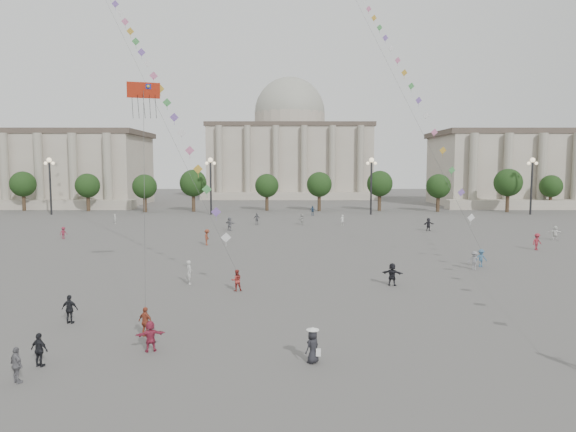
{
  "coord_description": "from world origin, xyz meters",
  "views": [
    {
      "loc": [
        -0.63,
        -25.85,
        9.05
      ],
      "look_at": [
        -0.6,
        12.0,
        5.37
      ],
      "focal_mm": 32.0,
      "sensor_mm": 36.0,
      "label": 1
    }
  ],
  "objects": [
    {
      "name": "hall_central",
      "position": [
        0.0,
        129.22,
        14.23
      ],
      "size": [
        48.3,
        34.3,
        35.5
      ],
      "color": "#A49889",
      "rests_on": "ground"
    },
    {
      "name": "person_crowd_10",
      "position": [
        -28.03,
        55.09,
        0.75
      ],
      "size": [
        0.54,
        0.64,
        1.5
      ],
      "primitive_type": "imported",
      "rotation": [
        0.0,
        0.0,
        1.96
      ],
      "color": "silver",
      "rests_on": "ground"
    },
    {
      "name": "person_crowd_12",
      "position": [
        -8.81,
        46.01,
        0.97
      ],
      "size": [
        1.77,
        1.56,
        1.94
      ],
      "primitive_type": "imported",
      "rotation": [
        0.0,
        0.0,
        2.48
      ],
      "color": "slate",
      "rests_on": "ground"
    },
    {
      "name": "hat_person",
      "position": [
        0.53,
        -2.93,
        0.83
      ],
      "size": [
        0.89,
        0.88,
        1.69
      ],
      "color": "black",
      "rests_on": "ground"
    },
    {
      "name": "person_crowd_7",
      "position": [
        32.24,
        36.57,
        0.9
      ],
      "size": [
        1.75,
        1.0,
        1.79
      ],
      "primitive_type": "imported",
      "rotation": [
        0.0,
        0.0,
        2.84
      ],
      "color": "white",
      "rests_on": "ground"
    },
    {
      "name": "person_crowd_3",
      "position": [
        7.32,
        12.48,
        0.87
      ],
      "size": [
        1.69,
        1.0,
        1.74
      ],
      "primitive_type": "imported",
      "rotation": [
        0.0,
        0.0,
        2.82
      ],
      "color": "black",
      "rests_on": "ground"
    },
    {
      "name": "person_crowd_16",
      "position": [
        -5.41,
        53.07,
        0.91
      ],
      "size": [
        1.08,
        0.46,
        1.82
      ],
      "primitive_type": "imported",
      "rotation": [
        0.0,
        0.0,
        0.02
      ],
      "color": "slate",
      "rests_on": "ground"
    },
    {
      "name": "kite_train_west",
      "position": [
        -17.08,
        28.51,
        22.74
      ],
      "size": [
        24.51,
        33.3,
        56.99
      ],
      "color": "#3F3F3F",
      "rests_on": "ground"
    },
    {
      "name": "person_crowd_9",
      "position": [
        19.16,
        45.61,
        0.91
      ],
      "size": [
        1.78,
        1.07,
        1.82
      ],
      "primitive_type": "imported",
      "rotation": [
        0.0,
        0.0,
        0.34
      ],
      "color": "black",
      "rests_on": "ground"
    },
    {
      "name": "tourist_3",
      "position": [
        -11.96,
        -5.14,
        0.78
      ],
      "size": [
        0.95,
        0.85,
        1.55
      ],
      "primitive_type": "imported",
      "rotation": [
        0.0,
        0.0,
        2.49
      ],
      "color": "slate",
      "rests_on": "ground"
    },
    {
      "name": "person_crowd_8",
      "position": [
        26.41,
        29.12,
        0.91
      ],
      "size": [
        1.35,
        1.08,
        1.82
      ],
      "primitive_type": "imported",
      "rotation": [
        0.0,
        0.0,
        0.4
      ],
      "color": "maroon",
      "rests_on": "ground"
    },
    {
      "name": "tree_row",
      "position": [
        0.0,
        78.0,
        5.39
      ],
      "size": [
        137.12,
        5.12,
        8.0
      ],
      "color": "#38291C",
      "rests_on": "ground"
    },
    {
      "name": "person_crowd_6",
      "position": [
        15.73,
        18.43,
        0.83
      ],
      "size": [
        1.22,
        0.96,
        1.66
      ],
      "primitive_type": "imported",
      "rotation": [
        0.0,
        0.0,
        5.92
      ],
      "color": "slate",
      "rests_on": "ground"
    },
    {
      "name": "person_crowd_2",
      "position": [
        -28.66,
        37.69,
        0.76
      ],
      "size": [
        1.06,
        1.11,
        1.52
      ],
      "primitive_type": "imported",
      "rotation": [
        0.0,
        0.0,
        0.88
      ],
      "color": "maroon",
      "rests_on": "ground"
    },
    {
      "name": "lamp_post_mid_east",
      "position": [
        15.0,
        70.0,
        7.35
      ],
      "size": [
        2.0,
        0.9,
        10.65
      ],
      "color": "#262628",
      "rests_on": "ground"
    },
    {
      "name": "kite_flyer_1",
      "position": [
        16.82,
        19.72,
        0.81
      ],
      "size": [
        1.09,
        0.7,
        1.61
      ],
      "primitive_type": "imported",
      "rotation": [
        0.0,
        0.0,
        0.1
      ],
      "color": "#385E7F",
      "rests_on": "ground"
    },
    {
      "name": "kite_train_mid",
      "position": [
        10.94,
        40.38,
        25.62
      ],
      "size": [
        11.65,
        38.49,
        59.98
      ],
      "color": "#3F3F3F",
      "rests_on": "ground"
    },
    {
      "name": "dragon_kite",
      "position": [
        -10.47,
        9.79,
        13.44
      ],
      "size": [
        2.29,
        5.16,
        15.75
      ],
      "color": "red",
      "rests_on": "ground"
    },
    {
      "name": "person_crowd_17",
      "position": [
        -9.89,
        32.51,
        0.93
      ],
      "size": [
        0.74,
        1.23,
        1.85
      ],
      "primitive_type": "imported",
      "rotation": [
        0.0,
        0.0,
        1.53
      ],
      "color": "brown",
      "rests_on": "ground"
    },
    {
      "name": "person_crowd_4",
      "position": [
        1.55,
        53.25,
        0.84
      ],
      "size": [
        1.15,
        1.61,
        1.67
      ],
      "primitive_type": "imported",
      "rotation": [
        0.0,
        0.0,
        4.24
      ],
      "color": "#AEAFAA",
      "rests_on": "ground"
    },
    {
      "name": "ground",
      "position": [
        0.0,
        0.0,
        0.0
      ],
      "size": [
        360.0,
        360.0,
        0.0
      ],
      "primitive_type": "plane",
      "color": "#524F4D",
      "rests_on": "ground"
    },
    {
      "name": "tourist_0",
      "position": [
        -8.18,
        0.71,
        0.81
      ],
      "size": [
        1.02,
        0.79,
        1.62
      ],
      "primitive_type": "imported",
      "rotation": [
        0.0,
        0.0,
        2.65
      ],
      "color": "#963F29",
      "rests_on": "ground"
    },
    {
      "name": "lamp_post_far_west",
      "position": [
        -45.0,
        70.0,
        7.35
      ],
      "size": [
        2.0,
        0.9,
        10.65
      ],
      "color": "#262628",
      "rests_on": "ground"
    },
    {
      "name": "tourist_4",
      "position": [
        -13.19,
        3.04,
        0.84
      ],
      "size": [
        1.02,
        0.53,
        1.67
      ],
      "primitive_type": "imported",
      "rotation": [
        0.0,
        0.0,
        3.02
      ],
      "color": "black",
      "rests_on": "ground"
    },
    {
      "name": "tourist_1",
      "position": [
        -11.85,
        -3.37,
        0.78
      ],
      "size": [
        0.99,
        0.67,
        1.56
      ],
      "primitive_type": "imported",
      "rotation": [
        0.0,
        0.0,
        2.8
      ],
      "color": "black",
      "rests_on": "ground"
    },
    {
      "name": "kite_flyer_0",
      "position": [
        -4.35,
        10.8,
        0.79
      ],
      "size": [
        0.91,
        0.8,
        1.57
      ],
      "primitive_type": "imported",
      "rotation": [
        0.0,
        0.0,
        3.44
      ],
      "color": "maroon",
      "rests_on": "ground"
    },
    {
      "name": "person_crowd_0",
      "position": [
        3.95,
        68.0,
        0.9
      ],
      "size": [
        1.07,
        0.49,
        1.79
      ],
      "primitive_type": "imported",
      "rotation": [
        0.0,
        0.0,
        0.06
      ],
      "color": "navy",
      "rests_on": "ground"
    },
    {
      "name": "lamp_post_far_east",
      "position": [
        45.0,
        70.0,
        7.35
      ],
      "size": [
        2.0,
        0.9,
        10.65
      ],
      "color": "#262628",
      "rests_on": "ground"
    },
    {
      "name": "tourist_2",
      "position": [
        -7.35,
        -1.45,
        0.77
      ],
      "size": [
        1.5,
        0.91,
        1.54
      ],
      "primitive_type": "imported",
      "rotation": [
        0.0,
        0.0,
        3.48
      ],
      "color": "#9D2A44",
      "rests_on": "ground"
    },
    {
      "name": "person_crowd_13",
      "position": [
        -8.2,
        12.98,
        0.92
      ],
      "size": [
        0.63,
        0.78,
        1.85
      ],
      "primitive_type": "imported",
      "rotation": [
        0.0,
        0.0,
        1.89
      ],
      "color": "#B3B3AF",
      "rests_on": "ground"
    },
    {
      "name": "lamp_post_mid_west",
      "position": [
        -15.0,
        70.0,
        7.35
      ],
      "size": [
        2.0,
        0.9,
        10.65
      ],
      "color": "#262628",
      "rests_on": "ground"
    },
    {
      "name": "person_crowd_18",
      "position": [
        7.76,
        52.28,
        0.82
      ],
      "size": [
        0.71,
        0.62,
        1.64
      ],
      "primitive_type": "imported",
      "rotation": [
        0.0,
        0.0,
        3.62
      ],
      "color": "silver",
      "rests_on": "ground"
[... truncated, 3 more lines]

